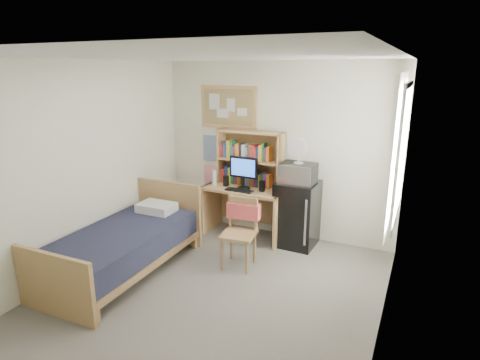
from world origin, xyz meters
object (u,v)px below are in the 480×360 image
at_px(monitor, 244,173).
at_px(speaker_left, 226,181).
at_px(desk_chair, 238,234).
at_px(microwave, 298,173).
at_px(mini_fridge, 297,214).
at_px(bulletin_board, 229,107).
at_px(desk, 245,212).
at_px(speaker_right, 262,186).
at_px(desk_fan, 299,152).
at_px(bed, 123,251).

height_order(monitor, speaker_left, monitor).
height_order(desk_chair, microwave, microwave).
bearing_deg(mini_fridge, bulletin_board, 169.08).
xyz_separation_m(desk, microwave, (0.80, 0.01, 0.70)).
bearing_deg(speaker_left, desk_chair, -52.35).
relative_size(bulletin_board, desk_chair, 1.05).
height_order(desk, mini_fridge, mini_fridge).
height_order(mini_fridge, microwave, microwave).
distance_m(speaker_left, speaker_right, 0.60).
bearing_deg(monitor, microwave, 7.30).
height_order(speaker_left, microwave, microwave).
bearing_deg(microwave, monitor, -173.05).
bearing_deg(mini_fridge, desk_chair, -113.82).
bearing_deg(desk_fan, mini_fridge, 90.00).
distance_m(desk_chair, desk_fan, 1.42).
height_order(mini_fridge, desk_fan, desk_fan).
distance_m(bulletin_board, monitor, 1.08).
height_order(desk, microwave, microwave).
distance_m(mini_fridge, monitor, 0.97).
relative_size(monitor, speaker_right, 2.90).
distance_m(mini_fridge, speaker_left, 1.17).
bearing_deg(mini_fridge, bed, -132.92).
distance_m(desk, mini_fridge, 0.81).
bearing_deg(speaker_left, microwave, 5.33).
xyz_separation_m(bulletin_board, speaker_right, (0.73, -0.38, -1.07)).
bearing_deg(desk, monitor, -90.00).
bearing_deg(bed, speaker_left, 68.70).
relative_size(bed, microwave, 4.29).
bearing_deg(monitor, bed, -116.90).
bearing_deg(desk_chair, monitor, 104.72).
bearing_deg(microwave, bulletin_board, 168.19).
xyz_separation_m(mini_fridge, bed, (-1.72, -1.73, -0.19)).
distance_m(bed, desk_fan, 2.66).
distance_m(speaker_right, desk_fan, 0.74).
xyz_separation_m(mini_fridge, speaker_right, (-0.51, -0.10, 0.38)).
xyz_separation_m(bed, speaker_right, (1.22, 1.62, 0.57)).
bearing_deg(speaker_left, monitor, 0.00).
distance_m(desk_chair, speaker_right, 0.96).
bearing_deg(bed, desk, 60.77).
relative_size(desk_chair, microwave, 1.89).
height_order(bulletin_board, monitor, bulletin_board).
height_order(desk, speaker_left, speaker_left).
xyz_separation_m(monitor, speaker_left, (-0.30, 0.01, -0.15)).
height_order(mini_fridge, bed, mini_fridge).
height_order(desk, desk_chair, desk_chair).
bearing_deg(desk_chair, bulletin_board, 115.16).
bearing_deg(monitor, speaker_left, -180.00).
bearing_deg(microwave, desk_fan, -178.02).
bearing_deg(desk_chair, bed, -154.96).
bearing_deg(desk_fan, desk, -177.30).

